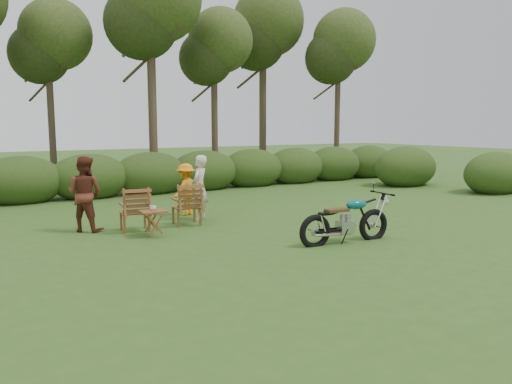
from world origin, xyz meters
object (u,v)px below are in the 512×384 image
lawn_chair_left (135,231)px  child (186,215)px  lawn_chair_right (187,225)px  adult_b (86,231)px  cup (153,208)px  motorcycle (345,242)px  adult_a (200,220)px  side_table (153,224)px

lawn_chair_left → child: bearing=-137.9°
lawn_chair_right → adult_b: adult_b is taller
child → cup: bearing=24.3°
motorcycle → lawn_chair_left: 4.50m
motorcycle → lawn_chair_left: (-3.15, 3.21, 0.00)m
adult_a → adult_b: size_ratio=0.96×
cup → adult_b: 1.76m
lawn_chair_right → cup: cup is taller
cup → child: size_ratio=0.10×
lawn_chair_left → adult_b: bearing=-22.7°
adult_b → motorcycle: bearing=-178.6°
motorcycle → lawn_chair_right: size_ratio=2.02×
motorcycle → lawn_chair_left: size_ratio=2.03×
lawn_chair_right → side_table: 1.37m
side_table → adult_b: adult_b is taller
adult_a → side_table: bearing=-7.2°
adult_a → motorcycle: bearing=67.3°
cup → adult_a: adult_a is taller
adult_b → lawn_chair_right: bearing=-149.2°
lawn_chair_left → child: child is taller
side_table → adult_b: 1.69m
child → lawn_chair_right: bearing=40.4°
lawn_chair_right → lawn_chair_left: size_ratio=1.00×
motorcycle → adult_b: 5.52m
side_table → adult_a: (1.61, 1.19, -0.27)m
side_table → lawn_chair_left: bearing=100.6°
child → lawn_chair_left: bearing=8.0°
motorcycle → side_table: bearing=146.6°
lawn_chair_right → child: size_ratio=0.73×
motorcycle → adult_a: 3.90m
side_table → adult_a: 2.02m
side_table → child: 2.51m
adult_b → cup: bearing=174.0°
lawn_chair_right → side_table: bearing=42.6°
motorcycle → adult_b: (-4.05, 3.75, 0.00)m
lawn_chair_right → side_table: size_ratio=1.76×
lawn_chair_right → adult_b: size_ratio=0.59×
adult_a → child: 0.75m
side_table → adult_a: adult_a is taller
cup → child: child is taller
side_table → adult_a: bearing=36.5°
lawn_chair_left → cup: bearing=109.6°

